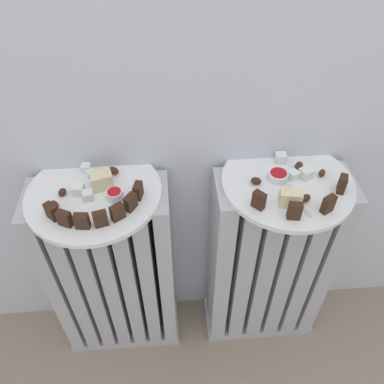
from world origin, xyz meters
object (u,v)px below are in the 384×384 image
object	(u,v)px
plate_right	(287,182)
jam_bowl_right	(278,176)
radiator_right	(268,265)
fork	(296,198)
radiator_left	(114,275)
plate_left	(94,193)
jam_bowl_left	(115,194)

from	to	relation	value
plate_right	jam_bowl_right	distance (m)	0.03
radiator_right	fork	world-z (taller)	fork
jam_bowl_right	fork	xyz separation A→B (m)	(0.03, -0.06, -0.01)
radiator_left	radiator_right	xyz separation A→B (m)	(0.44, 0.00, 0.00)
jam_bowl_right	plate_left	bearing A→B (deg)	-179.16
jam_bowl_left	fork	size ratio (longest dim) A/B	0.36
plate_left	jam_bowl_right	world-z (taller)	jam_bowl_right
radiator_right	plate_right	distance (m)	0.33
jam_bowl_left	jam_bowl_right	xyz separation A→B (m)	(0.37, 0.03, -0.00)
radiator_left	plate_right	size ratio (longest dim) A/B	2.08
radiator_right	jam_bowl_right	xyz separation A→B (m)	(-0.02, 0.01, 0.34)
radiator_left	jam_bowl_left	size ratio (longest dim) A/B	17.35
plate_left	plate_right	distance (m)	0.44
plate_right	jam_bowl_left	size ratio (longest dim) A/B	8.33
radiator_left	fork	world-z (taller)	fork
radiator_right	jam_bowl_left	size ratio (longest dim) A/B	17.35
plate_left	radiator_left	bearing A→B (deg)	-63.43
jam_bowl_right	fork	size ratio (longest dim) A/B	0.45
radiator_left	jam_bowl_left	distance (m)	0.35
plate_left	fork	size ratio (longest dim) A/B	2.98
plate_right	jam_bowl_left	xyz separation A→B (m)	(-0.39, -0.03, 0.02)
radiator_left	jam_bowl_right	bearing A→B (deg)	0.84
plate_right	fork	bearing A→B (deg)	-87.44
plate_left	fork	world-z (taller)	fork
jam_bowl_right	fork	bearing A→B (deg)	-68.44
radiator_right	plate_left	distance (m)	0.55
radiator_right	fork	bearing A→B (deg)	-87.44
radiator_right	jam_bowl_right	size ratio (longest dim) A/B	13.73
radiator_left	jam_bowl_right	size ratio (longest dim) A/B	13.73
radiator_left	plate_right	world-z (taller)	plate_right
plate_left	jam_bowl_left	world-z (taller)	jam_bowl_left
radiator_right	jam_bowl_left	bearing A→B (deg)	-176.16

